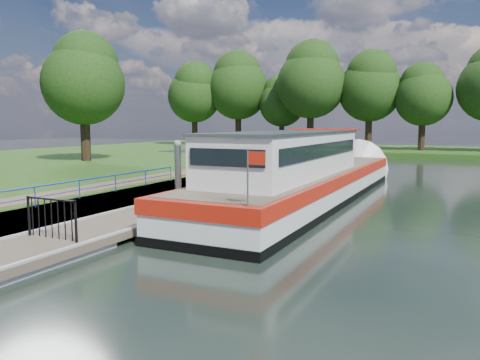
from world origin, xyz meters
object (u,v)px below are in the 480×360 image
at_px(pontoon, 230,194).
at_px(car_b, 241,145).
at_px(car_a, 270,145).
at_px(car_d, 261,143).
at_px(car_c, 210,143).
at_px(barge, 310,177).

height_order(pontoon, car_b, car_b).
bearing_deg(car_a, car_d, 148.38).
xyz_separation_m(car_a, car_d, (-2.30, 3.01, -0.02)).
height_order(car_c, car_d, car_c).
distance_m(car_a, car_b, 2.99).
bearing_deg(car_c, barge, 108.98).
bearing_deg(pontoon, car_c, 121.60).
relative_size(pontoon, barge, 1.42).
bearing_deg(barge, car_a, 116.60).
height_order(car_a, car_b, car_a).
bearing_deg(pontoon, barge, 18.67).
bearing_deg(car_d, barge, -64.65).
height_order(barge, car_d, barge).
bearing_deg(car_a, barge, -42.36).
distance_m(barge, car_b, 25.71).
bearing_deg(car_d, pontoon, -72.04).
relative_size(car_a, car_b, 1.05).
distance_m(pontoon, car_d, 29.14).
height_order(pontoon, barge, barge).
xyz_separation_m(car_c, car_d, (4.40, 3.46, -0.03)).
bearing_deg(car_b, car_c, 100.07).
height_order(pontoon, car_a, car_a).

